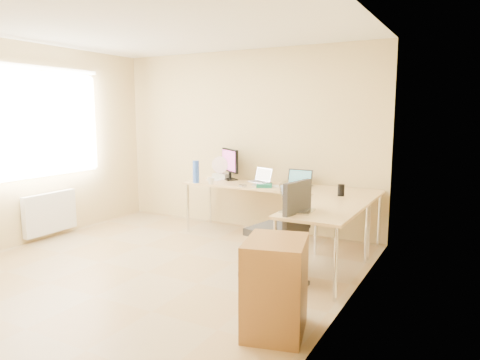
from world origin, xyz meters
The scene contains 25 objects.
floor centered at (0.00, 0.00, 0.00)m, with size 4.50×4.50×0.00m, color tan.
ceiling centered at (0.00, 0.00, 2.60)m, with size 4.50×4.50×0.00m, color white.
wall_back centered at (0.00, 2.25, 1.30)m, with size 4.50×4.50×0.00m, color tan.
wall_left centered at (-2.10, 0.00, 1.30)m, with size 4.50×4.50×0.00m, color tan.
wall_right centered at (2.10, 0.00, 1.30)m, with size 4.50×4.50×0.00m, color tan.
desk_main centered at (0.72, 1.85, 0.36)m, with size 2.65×0.70×0.73m, color tan.
desk_return centered at (1.70, 0.85, 0.36)m, with size 0.70×1.30×0.73m, color tan.
monitor centered at (-0.12, 2.02, 0.96)m, with size 0.54×0.17×0.46m, color black.
book_stack centered at (0.58, 1.73, 0.75)m, with size 0.20×0.27×0.05m, color #105643.
laptop_center centered at (0.49, 1.76, 0.87)m, with size 0.29×0.22×0.19m, color silver.
laptop_black centered at (0.95, 1.97, 0.84)m, with size 0.35×0.26×0.22m, color #262626.
keyboard centered at (0.60, 1.77, 0.74)m, with size 0.40×0.11×0.02m, color silver.
mouse centered at (0.90, 1.60, 0.75)m, with size 0.10×0.07×0.04m, color white.
mug centered at (-0.15, 1.55, 0.78)m, with size 0.10×0.10×0.09m, color silver.
cd_stack centered at (0.33, 1.59, 0.74)m, with size 0.11×0.11×0.03m, color silver.
water_bottle centered at (-0.40, 1.55, 0.89)m, with size 0.09×0.09×0.31m, color #2D53B7.
papers centered at (-0.31, 1.97, 0.73)m, with size 0.21×0.30×0.01m, color silver.
white_box centered at (-0.30, 2.05, 0.77)m, with size 0.22×0.16×0.08m, color beige.
desk_fan centered at (-0.27, 2.03, 0.88)m, with size 0.24×0.24×0.31m, color white.
black_cup centered at (1.66, 1.55, 0.80)m, with size 0.08×0.08×0.14m, color black.
laptop_return centered at (1.51, 0.53, 0.85)m, with size 0.28×0.35×0.24m, color #AFAFAF.
office_chair centered at (1.30, 0.51, 0.50)m, with size 0.63×0.63×1.06m, color #2B2929.
cabinet centered at (1.75, -0.52, 0.36)m, with size 0.45×0.56×0.77m, color #9A612A.
radiator centered at (-2.03, 0.40, 0.35)m, with size 0.09×0.80×0.55m, color white.
window centered at (-2.05, 0.40, 1.55)m, with size 0.10×1.80×1.40m, color white.
Camera 1 is at (3.06, -3.48, 1.70)m, focal length 32.83 mm.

